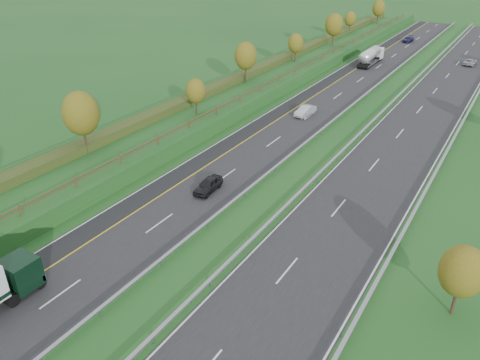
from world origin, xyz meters
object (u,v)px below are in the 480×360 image
(car_silver_mid, at_px, (305,111))
(car_oncoming, at_px, (470,62))
(car_dark_near, at_px, (208,185))
(road_tanker, at_px, (371,56))
(car_small_far, at_px, (408,39))

(car_silver_mid, distance_m, car_oncoming, 50.82)
(car_dark_near, xyz_separation_m, car_oncoming, (16.05, 75.83, -0.07))
(road_tanker, relative_size, car_silver_mid, 2.46)
(road_tanker, bearing_deg, car_dark_near, -87.71)
(car_dark_near, relative_size, car_oncoming, 0.90)
(car_silver_mid, xyz_separation_m, car_small_far, (-0.43, 65.67, -0.07))
(road_tanker, relative_size, car_small_far, 2.39)
(road_tanker, bearing_deg, car_small_far, 87.78)
(road_tanker, distance_m, car_dark_near, 65.44)
(car_dark_near, distance_m, car_oncoming, 77.51)
(car_small_far, bearing_deg, road_tanker, -87.63)
(car_dark_near, relative_size, car_small_far, 0.92)
(road_tanker, height_order, car_small_far, road_tanker)
(car_small_far, relative_size, car_oncoming, 0.97)
(car_silver_mid, bearing_deg, car_oncoming, 75.57)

